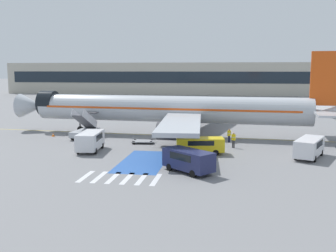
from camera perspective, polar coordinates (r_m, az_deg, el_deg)
The scene contains 21 objects.
ground_plane at distance 52.67m, azimuth -2.19°, elevation -1.46°, with size 600.00×600.00×0.00m, color slate.
apron_leadline_yellow at distance 53.00m, azimuth 0.06°, elevation -1.39°, with size 0.20×80.82×0.01m, color gold.
apron_stand_patch_blue at distance 38.34m, azimuth -3.56°, elevation -5.14°, with size 4.28×9.72×0.01m, color #2856A8.
apron_walkway_bar_0 at distance 33.71m, azimuth -11.89°, elevation -7.17°, with size 0.44×3.60×0.01m, color silver.
apron_walkway_bar_1 at distance 33.31m, azimuth -9.95°, elevation -7.31°, with size 0.44×3.60×0.01m, color silver.
apron_walkway_bar_2 at distance 32.94m, azimuth -7.96°, elevation -7.44°, with size 0.44×3.60×0.01m, color silver.
apron_walkway_bar_3 at distance 32.62m, azimuth -5.92°, elevation -7.56°, with size 0.44×3.60×0.01m, color silver.
apron_walkway_bar_4 at distance 32.33m, azimuth -3.85°, elevation -7.67°, with size 0.44×3.60×0.01m, color silver.
apron_walkway_bar_5 at distance 32.09m, azimuth -1.74°, elevation -7.78°, with size 0.44×3.60×0.01m, color silver.
airliner at distance 52.36m, azimuth 0.84°, elevation 2.44°, with size 46.10×35.69×11.03m.
boarding_stairs_forward at distance 52.09m, azimuth -11.95°, elevation -0.64°, with size 2.52×5.35×4.00m.
fuel_tanker at distance 73.02m, azimuth 9.54°, elevation 2.53°, with size 3.48×10.75×3.47m.
service_van_0 at distance 43.62m, azimuth -11.22°, elevation -1.97°, with size 2.49×5.08×2.08m.
service_van_1 at distance 34.04m, azimuth 2.97°, elevation -4.80°, with size 4.88×4.54×1.96m.
service_van_2 at distance 42.00m, azimuth 19.82°, elevation -2.77°, with size 3.84×5.63×1.98m.
service_van_3 at distance 41.47m, azimuth 4.67°, elevation -2.64°, with size 5.20×2.83×1.72m.
baggage_cart at distance 47.45m, azimuth -3.66°, elevation -2.23°, with size 2.74×1.77×0.87m.
ground_crew_0 at distance 48.54m, azimuth 8.86°, elevation -1.23°, with size 0.46×0.48×1.67m.
ground_crew_1 at distance 45.16m, azimuth 9.49°, elevation -1.84°, with size 0.48×0.36×1.81m.
traffic_cone_0 at distance 54.47m, azimuth -16.32°, elevation -1.21°, with size 0.43×0.43×0.48m.
terminal_building at distance 141.48m, azimuth 3.85°, elevation 6.88°, with size 137.32×12.10×11.18m.
Camera 1 is at (10.24, -50.90, 8.85)m, focal length 42.00 mm.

